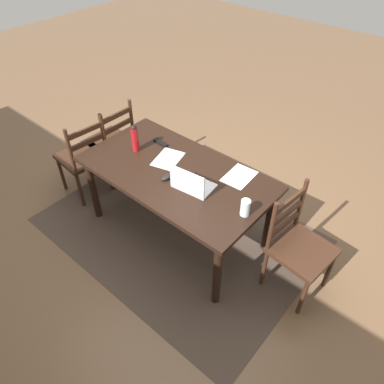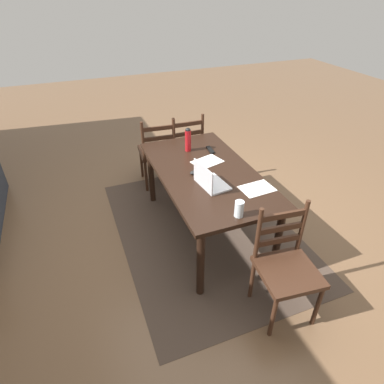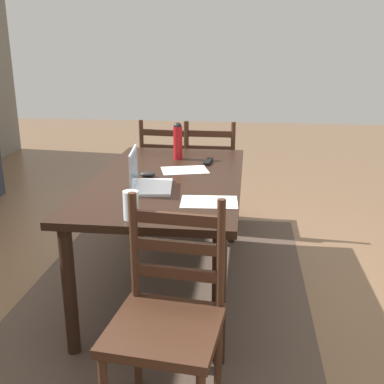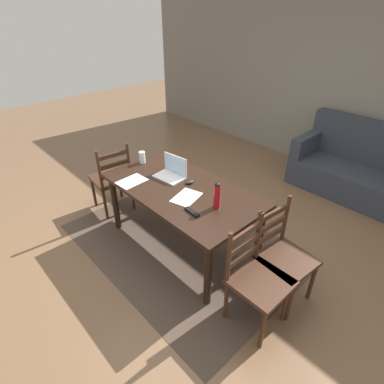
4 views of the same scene
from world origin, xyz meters
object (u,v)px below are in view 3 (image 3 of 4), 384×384
(laptop, at_px, (144,179))
(water_bottle, at_px, (178,140))
(chair_right_far, at_px, (169,174))
(chair_right_near, at_px, (211,175))
(tv_remote, at_px, (208,162))
(chair_left_near, at_px, (167,321))
(dining_table, at_px, (168,191))
(computer_mouse, at_px, (148,174))
(drinking_glass, at_px, (131,205))

(laptop, bearing_deg, water_bottle, -6.44)
(chair_right_far, bearing_deg, chair_right_near, -90.03)
(chair_right_near, distance_m, tv_remote, 0.80)
(chair_right_near, height_order, chair_left_near, same)
(water_bottle, bearing_deg, dining_table, -179.18)
(computer_mouse, height_order, tv_remote, computer_mouse)
(chair_right_near, distance_m, chair_left_near, 2.27)
(laptop, relative_size, water_bottle, 1.30)
(chair_right_near, bearing_deg, water_bottle, 163.69)
(drinking_glass, height_order, computer_mouse, drinking_glass)
(chair_right_near, xyz_separation_m, computer_mouse, (-1.15, 0.31, 0.31))
(chair_left_near, bearing_deg, computer_mouse, 15.47)
(laptop, bearing_deg, dining_table, -19.57)
(dining_table, distance_m, drinking_glass, 0.77)
(dining_table, xyz_separation_m, drinking_glass, (-0.75, 0.05, 0.16))
(dining_table, bearing_deg, chair_right_far, 9.31)
(chair_right_near, xyz_separation_m, chair_right_far, (0.00, 0.37, 0.00))
(dining_table, relative_size, water_bottle, 6.41)
(computer_mouse, bearing_deg, chair_right_far, 6.43)
(laptop, xyz_separation_m, tv_remote, (0.65, -0.31, -0.05))
(chair_right_far, height_order, tv_remote, chair_right_far)
(laptop, xyz_separation_m, computer_mouse, (0.25, 0.03, -0.04))
(dining_table, xyz_separation_m, tv_remote, (0.40, -0.22, 0.10))
(chair_right_far, distance_m, water_bottle, 0.80)
(chair_right_far, distance_m, computer_mouse, 1.19)
(drinking_glass, bearing_deg, tv_remote, -13.03)
(dining_table, relative_size, computer_mouse, 16.96)
(chair_left_near, distance_m, chair_right_far, 2.30)
(chair_right_near, height_order, computer_mouse, chair_right_near)
(water_bottle, distance_m, tv_remote, 0.28)
(water_bottle, xyz_separation_m, tv_remote, (-0.09, -0.23, -0.13))
(tv_remote, bearing_deg, chair_left_near, 94.10)
(dining_table, distance_m, water_bottle, 0.54)
(computer_mouse, bearing_deg, tv_remote, -36.98)
(dining_table, xyz_separation_m, chair_left_near, (-1.14, -0.19, -0.20))
(chair_left_near, xyz_separation_m, drinking_glass, (0.39, 0.23, 0.36))
(dining_table, relative_size, chair_right_far, 1.79)
(tv_remote, bearing_deg, chair_right_near, -81.92)
(chair_right_near, xyz_separation_m, tv_remote, (-0.74, -0.04, 0.30))
(dining_table, bearing_deg, drinking_glass, 176.47)
(chair_left_near, height_order, tv_remote, chair_left_near)
(chair_right_far, height_order, drinking_glass, chair_right_far)
(laptop, height_order, computer_mouse, laptop)
(dining_table, bearing_deg, chair_left_near, -170.66)
(chair_right_far, bearing_deg, computer_mouse, -176.94)
(dining_table, height_order, computer_mouse, computer_mouse)
(chair_right_near, xyz_separation_m, chair_left_near, (-2.27, -0.00, 0.00))
(water_bottle, bearing_deg, chair_right_far, 15.48)
(chair_right_near, distance_m, water_bottle, 0.80)
(tv_remote, bearing_deg, chair_right_far, -56.08)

